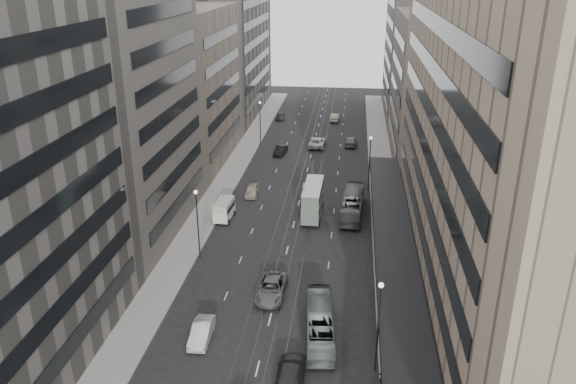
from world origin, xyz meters
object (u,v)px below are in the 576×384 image
at_px(sedan_1, 202,332).
at_px(panel_van, 224,209).
at_px(pedestrian, 383,377).
at_px(sedan_2, 271,288).
at_px(bus_near, 320,323).
at_px(bus_far, 353,204).
at_px(double_decker, 313,199).

bearing_deg(sedan_1, panel_van, 96.29).
height_order(sedan_1, pedestrian, pedestrian).
xyz_separation_m(sedan_1, pedestrian, (15.78, -4.44, 0.29)).
bearing_deg(sedan_2, sedan_1, -122.06).
distance_m(bus_near, sedan_1, 10.55).
relative_size(bus_far, double_decker, 1.34).
distance_m(bus_near, sedan_2, 8.13).
height_order(panel_van, pedestrian, panel_van).
xyz_separation_m(bus_near, pedestrian, (5.38, -6.11, -0.32)).
relative_size(panel_van, pedestrian, 2.37).
bearing_deg(panel_van, sedan_1, -78.99).
bearing_deg(sedan_2, panel_van, 117.92).
relative_size(sedan_1, sedan_2, 0.77).
relative_size(double_decker, sedan_1, 1.74).
height_order(bus_far, sedan_2, bus_far).
relative_size(bus_near, panel_van, 2.29).
distance_m(bus_near, pedestrian, 8.15).
xyz_separation_m(bus_near, bus_far, (2.65, 27.00, 0.13)).
height_order(bus_near, double_decker, double_decker).
bearing_deg(bus_far, double_decker, 14.79).
bearing_deg(double_decker, sedan_1, -104.66).
xyz_separation_m(bus_far, double_decker, (-5.25, -1.03, 0.87)).
bearing_deg(sedan_1, bus_near, 7.28).
bearing_deg(double_decker, bus_near, -83.19).
distance_m(panel_van, sedan_1, 25.46).
bearing_deg(bus_near, pedestrian, 126.12).
bearing_deg(bus_near, panel_van, -64.44).
bearing_deg(bus_far, sedan_2, 72.91).
bearing_deg(pedestrian, panel_van, -61.67).
height_order(bus_near, pedestrian, bus_near).
relative_size(bus_far, panel_van, 2.51).
relative_size(bus_near, pedestrian, 5.44).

